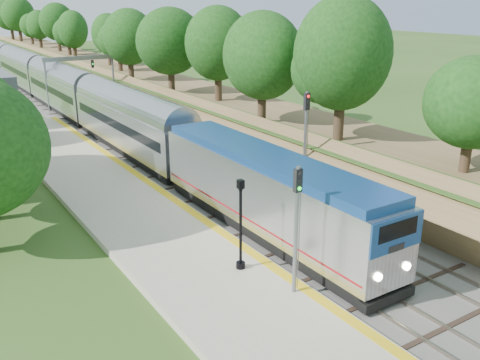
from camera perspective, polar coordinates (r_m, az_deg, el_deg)
trackbed at (r=72.41m, az=-17.89°, el=7.95°), size 9.50×170.00×0.28m
platform at (r=29.96m, az=-8.34°, el=-5.95°), size 6.40×68.00×0.38m
yellow_stripe at (r=31.03m, az=-3.57°, el=-4.48°), size 0.55×68.00×0.01m
embankment at (r=74.63m, az=-11.78°, el=10.24°), size 10.64×170.00×11.70m
signal_gantry at (r=67.06m, az=-16.73°, el=11.38°), size 8.40×0.38×6.20m
trees_behind_platform at (r=31.12m, az=-22.43°, el=2.27°), size 7.82×53.32×7.21m
train at (r=65.78m, az=-18.34°, el=8.87°), size 3.05×101.47×4.48m
lamppost_far at (r=25.09m, az=0.06°, el=-5.34°), size 0.44×0.44×4.46m
signal_platform at (r=22.60m, az=6.05°, el=-3.95°), size 0.34×0.27×5.79m
signal_farside at (r=35.76m, az=7.01°, el=5.18°), size 0.37×0.30×6.82m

